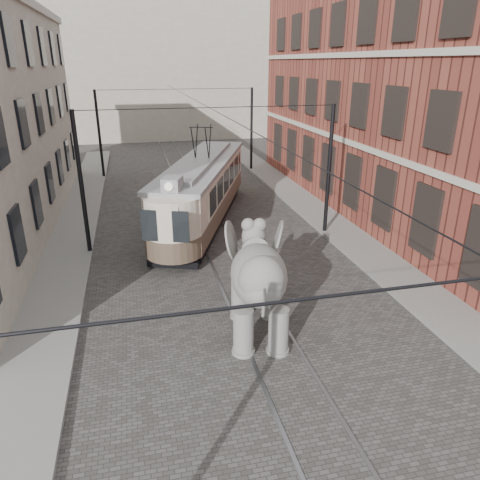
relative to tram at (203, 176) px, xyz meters
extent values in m
plane|color=#464341|center=(0.16, -9.10, -2.40)|extent=(120.00, 120.00, 0.00)
cube|color=slate|center=(6.16, -9.10, -2.33)|extent=(2.00, 60.00, 0.15)
cube|color=slate|center=(-6.34, -9.10, -2.33)|extent=(2.00, 60.00, 0.15)
cube|color=maroon|center=(11.16, -0.10, 3.60)|extent=(8.00, 26.00, 12.00)
cube|color=gray|center=(0.16, 30.90, 4.60)|extent=(28.00, 10.00, 14.00)
camera|label=1|loc=(-3.28, -22.02, 5.27)|focal=33.90mm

